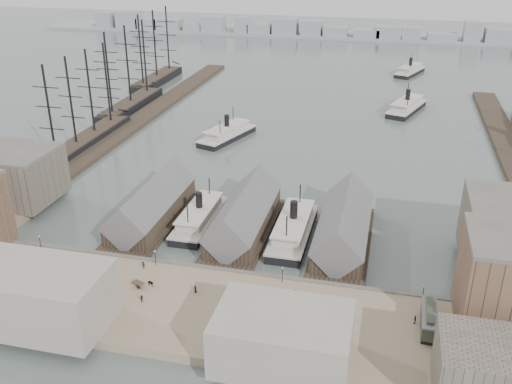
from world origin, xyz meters
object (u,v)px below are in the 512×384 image
(tram, at_px, (428,320))
(horse_cart_center, at_px, (146,283))
(horse_cart_right, at_px, (327,322))
(horse_cart_left, at_px, (11,269))
(ferry_docked_west, at_px, (200,216))

(tram, xyz_separation_m, horse_cart_center, (-59.43, 0.55, -1.27))
(horse_cart_right, bearing_deg, horse_cart_left, 107.18)
(horse_cart_center, bearing_deg, horse_cart_left, 114.05)
(ferry_docked_west, distance_m, horse_cart_left, 48.88)
(tram, distance_m, horse_cart_center, 59.44)
(horse_cart_center, relative_size, horse_cart_right, 1.00)
(horse_cart_left, height_order, horse_cart_center, horse_cart_left)
(tram, relative_size, horse_cart_center, 2.31)
(horse_cart_center, height_order, horse_cart_right, horse_cart_right)
(tram, relative_size, horse_cart_left, 2.36)
(ferry_docked_west, height_order, horse_cart_left, ferry_docked_west)
(tram, height_order, horse_cart_left, tram)
(horse_cart_right, bearing_deg, ferry_docked_west, 64.83)
(ferry_docked_west, height_order, horse_cart_center, ferry_docked_west)
(ferry_docked_west, bearing_deg, horse_cart_left, -132.19)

